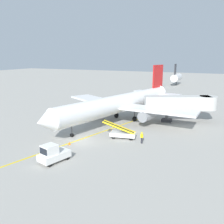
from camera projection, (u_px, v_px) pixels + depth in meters
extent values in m
plane|color=#9E9B93|center=(82.00, 141.00, 35.38)|extent=(300.00, 300.00, 0.00)
cube|color=yellow|center=(101.00, 132.00, 39.51)|extent=(20.94, 77.37, 0.01)
cylinder|color=white|center=(119.00, 104.00, 44.93)|extent=(10.93, 29.83, 3.30)
cone|color=white|center=(44.00, 122.00, 32.88)|extent=(3.74, 3.15, 3.23)
cone|color=white|center=(162.00, 92.00, 57.05)|extent=(3.75, 3.51, 3.14)
cube|color=white|center=(159.00, 110.00, 41.44)|extent=(13.21, 5.07, 0.36)
cylinder|color=gray|center=(147.00, 115.00, 41.96)|extent=(2.66, 3.58, 1.90)
cube|color=white|center=(95.00, 100.00, 50.84)|extent=(13.58, 9.82, 0.36)
cylinder|color=gray|center=(98.00, 106.00, 49.30)|extent=(2.66, 3.58, 1.90)
cube|color=red|center=(158.00, 77.00, 54.43)|extent=(1.30, 3.94, 5.20)
cube|color=white|center=(168.00, 94.00, 53.08)|extent=(5.43, 2.81, 0.24)
cube|color=white|center=(145.00, 92.00, 56.85)|extent=(5.65, 4.05, 0.24)
cylinder|color=#4C4C51|center=(72.00, 127.00, 36.81)|extent=(0.20, 0.20, 3.12)
cylinder|color=black|center=(72.00, 135.00, 37.10)|extent=(0.48, 0.63, 0.56)
cylinder|color=#4C4C51|center=(135.00, 113.00, 45.48)|extent=(0.20, 0.20, 3.12)
cylinder|color=black|center=(135.00, 119.00, 45.72)|extent=(0.59, 1.02, 0.96)
cylinder|color=#4C4C51|center=(116.00, 110.00, 48.24)|extent=(0.20, 0.20, 3.12)
cylinder|color=black|center=(116.00, 115.00, 48.48)|extent=(0.59, 1.02, 0.96)
cube|color=black|center=(56.00, 116.00, 34.28)|extent=(2.97, 1.69, 0.60)
cube|color=beige|center=(177.00, 103.00, 44.92)|extent=(11.96, 7.47, 2.50)
cylinder|color=beige|center=(208.00, 103.00, 44.92)|extent=(3.20, 3.20, 2.50)
cylinder|color=#59595B|center=(167.00, 116.00, 45.47)|extent=(0.56, 0.56, 2.35)
cube|color=#333338|center=(167.00, 120.00, 45.68)|extent=(1.80, 1.40, 0.50)
cube|color=silver|center=(54.00, 156.00, 28.55)|extent=(2.77, 3.97, 0.80)
cube|color=silver|center=(49.00, 150.00, 27.86)|extent=(1.89, 1.96, 1.10)
cube|color=black|center=(44.00, 152.00, 27.29)|extent=(1.40, 0.45, 0.77)
cylinder|color=black|center=(50.00, 164.00, 27.20)|extent=(0.37, 0.64, 0.60)
cylinder|color=black|center=(41.00, 160.00, 28.21)|extent=(0.37, 0.64, 0.60)
cylinder|color=black|center=(67.00, 157.00, 29.07)|extent=(0.37, 0.64, 0.60)
cylinder|color=black|center=(59.00, 154.00, 30.09)|extent=(0.37, 0.64, 0.60)
cube|color=silver|center=(86.00, 117.00, 46.50)|extent=(2.65, 1.85, 0.70)
cube|color=silver|center=(87.00, 113.00, 46.04)|extent=(1.30, 1.27, 1.10)
cube|color=black|center=(89.00, 113.00, 45.72)|extent=(0.32, 0.96, 0.77)
cylinder|color=black|center=(91.00, 119.00, 46.48)|extent=(0.64, 0.36, 0.60)
cylinder|color=black|center=(87.00, 120.00, 45.65)|extent=(0.64, 0.36, 0.60)
cylinder|color=black|center=(85.00, 118.00, 47.52)|extent=(0.64, 0.36, 0.60)
cylinder|color=black|center=(81.00, 119.00, 46.68)|extent=(0.64, 0.36, 0.60)
cube|color=silver|center=(123.00, 134.00, 36.51)|extent=(4.02, 2.22, 0.60)
cylinder|color=black|center=(113.00, 137.00, 36.28)|extent=(0.63, 0.33, 0.60)
cylinder|color=black|center=(115.00, 134.00, 37.49)|extent=(0.63, 0.33, 0.60)
cylinder|color=black|center=(131.00, 138.00, 35.66)|extent=(0.63, 0.33, 0.60)
cylinder|color=black|center=(132.00, 136.00, 36.87)|extent=(0.63, 0.33, 0.60)
cube|color=black|center=(119.00, 128.00, 36.43)|extent=(5.07, 1.87, 1.76)
cube|color=yellow|center=(118.00, 128.00, 35.97)|extent=(4.94, 1.07, 1.84)
cube|color=yellow|center=(120.00, 126.00, 36.83)|extent=(4.94, 1.07, 1.84)
cylinder|color=#26262D|center=(142.00, 140.00, 34.40)|extent=(0.24, 0.24, 0.85)
cube|color=yellow|center=(142.00, 136.00, 34.24)|extent=(0.36, 0.22, 0.56)
sphere|color=beige|center=(142.00, 133.00, 34.15)|extent=(0.20, 0.20, 0.20)
sphere|color=yellow|center=(142.00, 133.00, 34.13)|extent=(0.24, 0.24, 0.24)
cone|color=orange|center=(169.00, 121.00, 45.27)|extent=(0.36, 0.36, 0.44)
cone|color=orange|center=(69.00, 143.00, 33.88)|extent=(0.36, 0.36, 0.44)
cone|color=orange|center=(95.00, 117.00, 47.89)|extent=(0.36, 0.36, 0.44)
cone|color=orange|center=(112.00, 131.00, 39.47)|extent=(0.36, 0.36, 0.44)
cylinder|color=silver|center=(176.00, 78.00, 100.53)|extent=(3.00, 10.00, 3.00)
cylinder|color=#3F3F3F|center=(176.00, 83.00, 101.06)|extent=(0.30, 0.30, 1.60)
cube|color=#333338|center=(175.00, 69.00, 96.64)|extent=(0.24, 3.20, 4.40)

